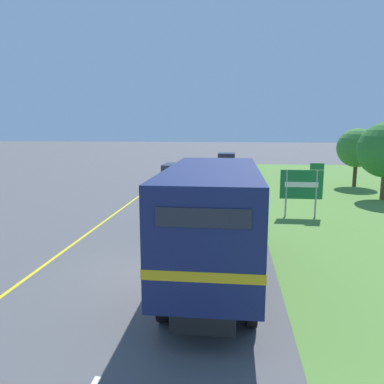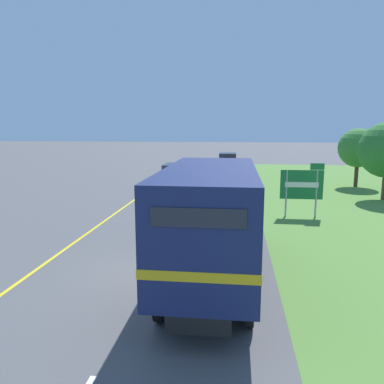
{
  "view_description": "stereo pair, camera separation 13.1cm",
  "coord_description": "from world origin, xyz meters",
  "px_view_note": "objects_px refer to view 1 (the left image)",
  "views": [
    {
      "loc": [
        2.34,
        -10.71,
        4.43
      ],
      "look_at": [
        0.3,
        7.65,
        1.2
      ],
      "focal_mm": 35.0,
      "sensor_mm": 36.0,
      "label": 1
    },
    {
      "loc": [
        2.47,
        -10.69,
        4.43
      ],
      "look_at": [
        0.3,
        7.65,
        1.2
      ],
      "focal_mm": 35.0,
      "sensor_mm": 36.0,
      "label": 2
    }
  ],
  "objects_px": {
    "lead_car_red_ahead": "(226,164)",
    "horse_trailer_truck": "(214,216)",
    "lead_car_white": "(175,177)",
    "highway_sign": "(302,185)",
    "roadside_tree_mid": "(357,148)"
  },
  "relations": [
    {
      "from": "lead_car_red_ahead",
      "to": "horse_trailer_truck",
      "type": "bearing_deg",
      "value": -89.71
    },
    {
      "from": "lead_car_white",
      "to": "highway_sign",
      "type": "xyz_separation_m",
      "value": [
        7.49,
        -7.25,
        0.65
      ]
    },
    {
      "from": "lead_car_red_ahead",
      "to": "roadside_tree_mid",
      "type": "xyz_separation_m",
      "value": [
        9.72,
        -6.34,
        1.88
      ]
    },
    {
      "from": "highway_sign",
      "to": "horse_trailer_truck",
      "type": "bearing_deg",
      "value": -115.42
    },
    {
      "from": "horse_trailer_truck",
      "to": "lead_car_red_ahead",
      "type": "relative_size",
      "value": 2.11
    },
    {
      "from": "horse_trailer_truck",
      "to": "lead_car_red_ahead",
      "type": "height_order",
      "value": "horse_trailer_truck"
    },
    {
      "from": "lead_car_red_ahead",
      "to": "roadside_tree_mid",
      "type": "distance_m",
      "value": 11.76
    },
    {
      "from": "horse_trailer_truck",
      "to": "highway_sign",
      "type": "distance_m",
      "value": 9.16
    },
    {
      "from": "horse_trailer_truck",
      "to": "lead_car_red_ahead",
      "type": "bearing_deg",
      "value": 90.29
    },
    {
      "from": "lead_car_white",
      "to": "lead_car_red_ahead",
      "type": "xyz_separation_m",
      "value": [
        3.44,
        9.35,
        0.07
      ]
    },
    {
      "from": "lead_car_white",
      "to": "highway_sign",
      "type": "distance_m",
      "value": 10.44
    },
    {
      "from": "highway_sign",
      "to": "roadside_tree_mid",
      "type": "relative_size",
      "value": 0.62
    },
    {
      "from": "lead_car_white",
      "to": "lead_car_red_ahead",
      "type": "distance_m",
      "value": 9.96
    },
    {
      "from": "highway_sign",
      "to": "lead_car_red_ahead",
      "type": "bearing_deg",
      "value": 103.74
    },
    {
      "from": "lead_car_white",
      "to": "highway_sign",
      "type": "height_order",
      "value": "highway_sign"
    }
  ]
}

